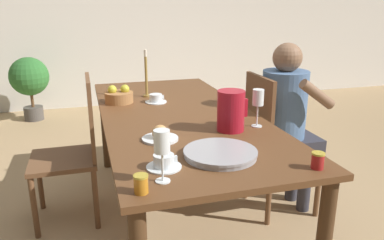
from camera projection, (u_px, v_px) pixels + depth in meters
The scene contains 18 objects.
ground_plane at pixel (179, 217), 2.59m from camera, with size 20.00×20.00×0.00m, color tan.
wall_back at pixel (120, 12), 5.16m from camera, with size 10.00×0.06×2.60m.
dining_table at pixel (178, 126), 2.40m from camera, with size 0.94×2.13×0.75m.
chair_person_side at pixel (273, 142), 2.56m from camera, with size 0.42×0.42×0.97m.
chair_opposite at pixel (75, 148), 2.46m from camera, with size 0.42×0.42×0.97m.
person_seated at pixel (288, 115), 2.52m from camera, with size 0.39×0.41×1.18m.
red_pitcher at pixel (231, 111), 2.02m from camera, with size 0.17×0.15×0.22m.
wine_glass_water at pixel (258, 99), 2.07m from camera, with size 0.06×0.06×0.21m.
wine_glass_juice at pixel (162, 144), 1.41m from camera, with size 0.06×0.06×0.21m.
teacup_near_person at pixel (164, 162), 1.57m from camera, with size 0.15×0.15×0.06m.
teacup_across at pixel (156, 99), 2.62m from camera, with size 0.15×0.15×0.06m.
serving_tray at pixel (220, 153), 1.69m from camera, with size 0.34×0.34×0.03m.
bread_plate at pixel (160, 135), 1.90m from camera, with size 0.19×0.19×0.08m.
jam_jar_amber at pixel (141, 183), 1.36m from camera, with size 0.06×0.06×0.07m.
jam_jar_red at pixel (318, 160), 1.56m from camera, with size 0.06×0.06×0.07m.
fruit_bowl at pixel (119, 96), 2.61m from camera, with size 0.20×0.20×0.13m.
candlestick_tall at pixel (146, 78), 2.75m from camera, with size 0.06×0.06×0.35m.
potted_plant at pixel (29, 79), 4.62m from camera, with size 0.47×0.47×0.79m.
Camera 1 is at (-0.55, -2.21, 1.41)m, focal length 35.00 mm.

